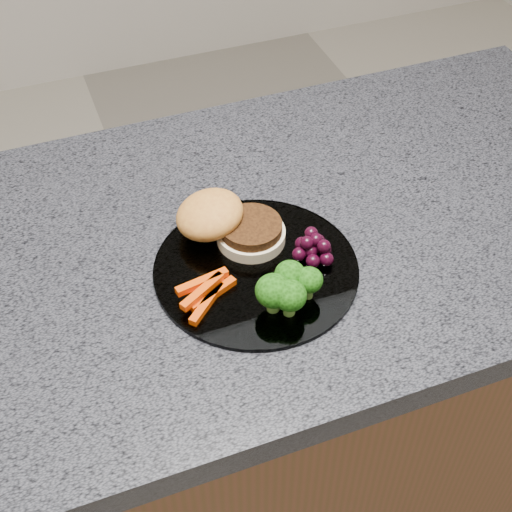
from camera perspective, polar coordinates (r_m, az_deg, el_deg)
The scene contains 7 objects.
island_cabinet at distance 1.32m, azimuth -0.05°, elevation -12.94°, with size 1.20×0.60×0.86m, color brown.
countertop at distance 0.97m, azimuth -0.06°, elevation 1.15°, with size 1.20×0.60×0.04m, color #43444C.
plate at distance 0.90m, azimuth 0.00°, elevation -1.03°, with size 0.26×0.26×0.01m, color white.
burger at distance 0.93m, azimuth -2.54°, elevation 2.62°, with size 0.16×0.15×0.05m.
carrot_sticks at distance 0.86m, azimuth -4.08°, elevation -2.90°, with size 0.08×0.07×0.02m.
broccoli at distance 0.84m, azimuth 2.53°, elevation -2.52°, with size 0.09×0.07×0.05m.
grape_bunch at distance 0.91m, azimuth 4.64°, elevation 0.68°, with size 0.05×0.06×0.03m.
Camera 1 is at (-0.24, -0.65, 1.56)m, focal length 50.00 mm.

